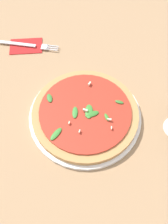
% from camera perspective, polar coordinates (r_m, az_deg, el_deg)
% --- Properties ---
extents(ground_plane, '(6.00, 6.00, 0.00)m').
position_cam_1_polar(ground_plane, '(0.77, -1.29, -2.78)').
color(ground_plane, '#9E7A56').
extents(pizza_arugula_main, '(0.33, 0.33, 0.05)m').
position_cam_1_polar(pizza_arugula_main, '(0.77, -0.01, -0.51)').
color(pizza_arugula_main, white).
rests_on(pizza_arugula_main, ground_plane).
extents(napkin, '(0.12, 0.08, 0.01)m').
position_cam_1_polar(napkin, '(0.98, -12.71, 13.88)').
color(napkin, '#B21E1E').
rests_on(napkin, ground_plane).
extents(fork, '(0.22, 0.06, 0.00)m').
position_cam_1_polar(fork, '(0.98, -12.31, 14.06)').
color(fork, silver).
rests_on(fork, ground_plane).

